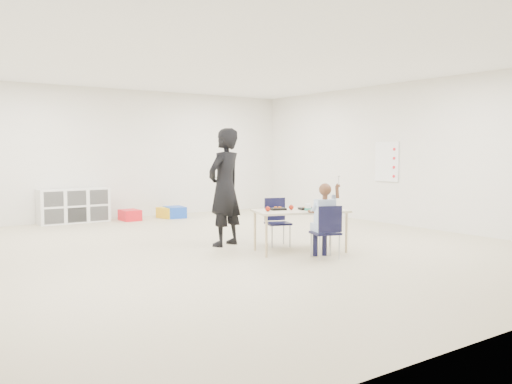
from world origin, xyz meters
TOP-DOWN VIEW (x-y plane):
  - room at (0.00, 0.00)m, footprint 9.00×9.02m
  - table at (0.54, -0.82)m, footprint 1.47×1.05m
  - chair_near at (0.51, -1.39)m, footprint 0.44×0.43m
  - chair_far at (0.57, -0.25)m, footprint 0.44×0.43m
  - child at (0.51, -1.39)m, footprint 0.62×0.62m
  - lunch_tray_near at (0.66, -0.82)m, footprint 0.26×0.22m
  - lunch_tray_far at (0.28, -0.63)m, footprint 0.26×0.22m
  - milk_carton at (0.55, -0.98)m, footprint 0.09×0.09m
  - bread_roll at (0.79, -1.03)m, footprint 0.09×0.09m
  - apple_near at (0.45, -0.73)m, footprint 0.07×0.07m
  - apple_far at (0.04, -0.71)m, footprint 0.07×0.07m
  - cubby_shelf at (-1.20, 4.28)m, footprint 1.40×0.40m
  - rules_poster at (3.98, 0.60)m, footprint 0.02×0.60m
  - adult at (-0.09, 0.24)m, footprint 0.77×0.63m
  - bin_red at (-0.13, 3.98)m, footprint 0.36×0.47m
  - bin_yellow at (0.75, 3.91)m, footprint 0.46×0.54m
  - bin_blue at (0.86, 3.87)m, footprint 0.45×0.55m

SIDE VIEW (x-z plane):
  - bin_red at x=-0.13m, z-range 0.00..0.23m
  - bin_yellow at x=0.75m, z-range 0.00..0.23m
  - bin_blue at x=0.86m, z-range 0.00..0.24m
  - table at x=0.54m, z-range 0.00..0.61m
  - cubby_shelf at x=-1.20m, z-range 0.00..0.70m
  - chair_near at x=0.51m, z-range 0.00..0.73m
  - chair_far at x=0.57m, z-range 0.00..0.73m
  - child at x=0.51m, z-range 0.00..1.15m
  - lunch_tray_near at x=0.66m, z-range 0.61..0.64m
  - lunch_tray_far at x=0.28m, z-range 0.61..0.64m
  - bread_roll at x=0.79m, z-range 0.61..0.68m
  - apple_near at x=0.45m, z-range 0.61..0.68m
  - apple_far at x=0.04m, z-range 0.61..0.68m
  - milk_carton at x=0.55m, z-range 0.61..0.71m
  - adult at x=-0.09m, z-range 0.00..1.81m
  - rules_poster at x=3.98m, z-range 0.85..1.65m
  - room at x=0.00m, z-range 0.00..2.80m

